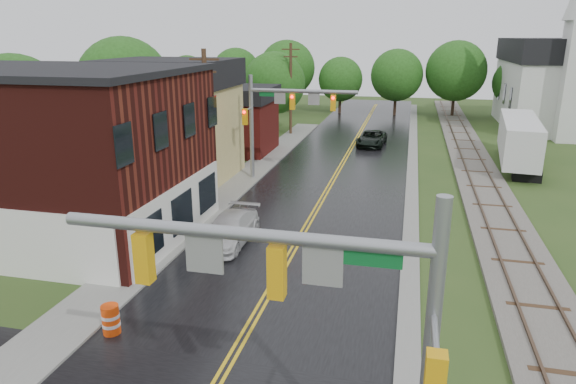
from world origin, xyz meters
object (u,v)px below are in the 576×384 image
(church, at_px, (560,74))
(tree_left_e, at_px, (276,85))
(utility_pole_c, at_px, (291,88))
(pickup_white, at_px, (229,230))
(tree_left_c, at_px, (209,92))
(suv_dark, at_px, (372,139))
(construction_barrel, at_px, (111,320))
(brick_building, at_px, (47,153))
(traffic_signal_far, at_px, (282,109))
(tree_left_a, at_px, (18,110))
(utility_pole_b, at_px, (207,123))
(semi_trailer, at_px, (519,138))
(traffic_signal_near, at_px, (316,302))
(tree_left_b, at_px, (126,86))

(church, relative_size, tree_left_e, 2.45)
(utility_pole_c, relative_size, pickup_white, 1.86)
(tree_left_c, distance_m, tree_left_e, 7.82)
(suv_dark, relative_size, construction_barrel, 4.68)
(brick_building, distance_m, traffic_signal_far, 15.03)
(tree_left_a, height_order, tree_left_e, tree_left_a)
(utility_pole_b, bearing_deg, semi_trailer, 33.44)
(brick_building, xyz_separation_m, utility_pole_c, (5.68, 29.00, 0.57))
(traffic_signal_far, xyz_separation_m, construction_barrel, (-0.97, -19.95, -4.45))
(traffic_signal_far, xyz_separation_m, tree_left_e, (-5.38, 18.90, -0.16))
(utility_pole_b, height_order, utility_pole_c, same)
(utility_pole_c, bearing_deg, tree_left_e, 137.16)
(utility_pole_c, bearing_deg, tree_left_c, -149.80)
(church, relative_size, tree_left_c, 2.61)
(traffic_signal_far, bearing_deg, tree_left_c, 128.82)
(traffic_signal_far, bearing_deg, pickup_white, -88.66)
(construction_barrel, bearing_deg, tree_left_c, 105.99)
(traffic_signal_near, distance_m, tree_left_c, 41.67)
(tree_left_c, bearing_deg, utility_pole_c, 30.20)
(utility_pole_b, height_order, tree_left_b, tree_left_b)
(tree_left_e, xyz_separation_m, construction_barrel, (4.41, -38.85, -4.29))
(tree_left_b, height_order, suv_dark, tree_left_b)
(church, bearing_deg, tree_left_a, -141.37)
(traffic_signal_far, xyz_separation_m, semi_trailer, (16.63, 8.18, -2.78))
(tree_left_a, distance_m, semi_trailer, 35.70)
(tree_left_e, bearing_deg, utility_pole_c, -42.84)
(utility_pole_b, relative_size, tree_left_b, 0.93)
(church, relative_size, suv_dark, 4.05)
(suv_dark, distance_m, semi_trailer, 12.61)
(brick_building, relative_size, utility_pole_b, 1.59)
(pickup_white, bearing_deg, church, 59.84)
(traffic_signal_near, bearing_deg, construction_barrel, 147.46)
(tree_left_e, height_order, construction_barrel, tree_left_e)
(traffic_signal_near, bearing_deg, brick_building, 140.83)
(utility_pole_b, bearing_deg, suv_dark, 65.00)
(utility_pole_c, bearing_deg, traffic_signal_near, -76.26)
(traffic_signal_far, bearing_deg, traffic_signal_near, -74.48)
(brick_building, height_order, construction_barrel, brick_building)
(traffic_signal_far, bearing_deg, tree_left_b, 161.19)
(traffic_signal_near, bearing_deg, pickup_white, 116.33)
(pickup_white, relative_size, semi_trailer, 0.41)
(construction_barrel, bearing_deg, utility_pole_b, 98.99)
(utility_pole_c, xyz_separation_m, tree_left_a, (-13.05, -22.10, 0.39))
(church, bearing_deg, traffic_signal_far, -131.27)
(tree_left_c, bearing_deg, pickup_white, -66.44)
(utility_pole_b, relative_size, tree_left_e, 1.10)
(church, distance_m, utility_pole_c, 28.54)
(pickup_white, bearing_deg, tree_left_a, 160.00)
(pickup_white, bearing_deg, traffic_signal_far, 92.41)
(utility_pole_b, xyz_separation_m, utility_pole_c, (0.00, 22.00, 0.00))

